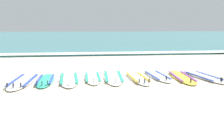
# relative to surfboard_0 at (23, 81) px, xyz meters

# --- Properties ---
(ground_plane) EXTENTS (80.00, 80.00, 0.00)m
(ground_plane) POSITION_rel_surfboard_0_xyz_m (2.77, 0.07, -0.04)
(ground_plane) COLOR beige
(sea) EXTENTS (80.00, 60.00, 0.10)m
(sea) POSITION_rel_surfboard_0_xyz_m (2.77, 36.29, 0.01)
(sea) COLOR teal
(sea) RESTS_ON ground
(wave_foam_strip) EXTENTS (80.00, 1.14, 0.11)m
(wave_foam_strip) POSITION_rel_surfboard_0_xyz_m (2.77, 6.86, 0.02)
(wave_foam_strip) COLOR white
(wave_foam_strip) RESTS_ON ground
(surfboard_0) EXTENTS (0.75, 2.55, 0.18)m
(surfboard_0) POSITION_rel_surfboard_0_xyz_m (0.00, 0.00, 0.00)
(surfboard_0) COLOR white
(surfboard_0) RESTS_ON ground
(surfboard_1) EXTENTS (0.56, 2.06, 0.18)m
(surfboard_1) POSITION_rel_surfboard_0_xyz_m (0.63, 0.01, 0.00)
(surfboard_1) COLOR #2DB793
(surfboard_1) RESTS_ON ground
(surfboard_2) EXTENTS (0.71, 2.42, 0.18)m
(surfboard_2) POSITION_rel_surfboard_0_xyz_m (1.33, 0.10, -0.00)
(surfboard_2) COLOR white
(surfboard_2) RESTS_ON ground
(surfboard_3) EXTENTS (0.53, 2.07, 0.18)m
(surfboard_3) POSITION_rel_surfboard_0_xyz_m (2.06, 0.20, -0.00)
(surfboard_3) COLOR silver
(surfboard_3) RESTS_ON ground
(surfboard_4) EXTENTS (0.79, 2.52, 0.18)m
(surfboard_4) POSITION_rel_surfboard_0_xyz_m (2.72, 0.24, -0.00)
(surfboard_4) COLOR white
(surfboard_4) RESTS_ON ground
(surfboard_5) EXTENTS (0.58, 2.13, 0.18)m
(surfboard_5) POSITION_rel_surfboard_0_xyz_m (3.45, -0.03, 0.00)
(surfboard_5) COLOR white
(surfboard_5) RESTS_ON ground
(surfboard_6) EXTENTS (0.60, 2.14, 0.18)m
(surfboard_6) POSITION_rel_surfboard_0_xyz_m (4.17, 0.26, -0.00)
(surfboard_6) COLOR white
(surfboard_6) RESTS_ON ground
(surfboard_7) EXTENTS (0.83, 2.37, 0.18)m
(surfboard_7) POSITION_rel_surfboard_0_xyz_m (4.89, -0.04, -0.00)
(surfboard_7) COLOR yellow
(surfboard_7) RESTS_ON ground
(surfboard_8) EXTENTS (0.82, 2.31, 0.18)m
(surfboard_8) POSITION_rel_surfboard_0_xyz_m (5.61, -0.06, -0.00)
(surfboard_8) COLOR white
(surfboard_8) RESTS_ON ground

